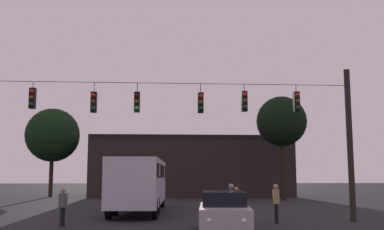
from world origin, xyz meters
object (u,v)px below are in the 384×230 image
car_near_right (224,211)px  tree_left_silhouette (53,135)px  pedestrian_near_bus (276,201)px  pedestrian_crossing_center (63,205)px  tree_behind_building (281,122)px  pedestrian_crossing_left (231,201)px  pedestrian_crossing_right (237,201)px  city_bus (140,180)px

car_near_right → tree_left_silhouette: (-13.37, 27.99, 5.27)m
pedestrian_near_bus → tree_left_silhouette: (-16.11, 25.06, 5.08)m
car_near_right → pedestrian_crossing_center: (-6.53, 2.47, 0.10)m
car_near_right → tree_behind_building: tree_behind_building is taller
pedestrian_crossing_left → pedestrian_crossing_center: bearing=-176.1°
car_near_right → pedestrian_crossing_left: (0.74, 2.96, 0.20)m
pedestrian_crossing_right → tree_left_silhouette: 28.04m
tree_left_silhouette → pedestrian_crossing_center: bearing=-75.0°
city_bus → pedestrian_crossing_left: (4.37, -6.50, -0.87)m
pedestrian_crossing_center → tree_left_silhouette: size_ratio=0.18×
pedestrian_crossing_left → pedestrian_near_bus: 2.01m
car_near_right → pedestrian_crossing_center: size_ratio=2.80×
pedestrian_crossing_right → pedestrian_near_bus: (1.49, -1.70, 0.11)m
pedestrian_near_bus → pedestrian_crossing_right: bearing=131.2°
pedestrian_crossing_right → pedestrian_crossing_left: bearing=-107.1°
car_near_right → tree_left_silhouette: bearing=115.5°
city_bus → pedestrian_near_bus: city_bus is taller
city_bus → pedestrian_crossing_right: (4.89, -4.82, -0.99)m
pedestrian_crossing_right → tree_left_silhouette: (-14.62, 23.36, 5.19)m
pedestrian_crossing_left → tree_behind_building: (7.08, 17.46, 5.69)m
pedestrian_near_bus → tree_behind_building: (5.07, 17.48, 5.70)m
pedestrian_near_bus → tree_left_silhouette: bearing=122.7°
car_near_right → pedestrian_crossing_center: bearing=159.3°
city_bus → pedestrian_crossing_center: 7.63m
pedestrian_crossing_left → tree_behind_building: tree_behind_building is taller
city_bus → tree_left_silhouette: (-9.73, 18.53, 4.20)m
car_near_right → pedestrian_crossing_right: 4.80m
tree_behind_building → tree_left_silhouette: bearing=160.3°
pedestrian_crossing_left → pedestrian_crossing_right: pedestrian_crossing_left is taller
car_near_right → tree_behind_building: bearing=69.0°
pedestrian_crossing_left → pedestrian_near_bus: size_ratio=1.01×
city_bus → pedestrian_crossing_center: size_ratio=6.96×
car_near_right → pedestrian_near_bus: size_ratio=2.57×
city_bus → car_near_right: city_bus is taller
tree_behind_building → pedestrian_near_bus: bearing=-106.2°
pedestrian_crossing_right → pedestrian_near_bus: size_ratio=0.90×
tree_behind_building → pedestrian_crossing_left: bearing=-112.1°
pedestrian_crossing_left → pedestrian_crossing_center: 7.28m
pedestrian_crossing_right → tree_behind_building: size_ratio=0.18×
car_near_right → pedestrian_near_bus: pedestrian_near_bus is taller
tree_left_silhouette → pedestrian_crossing_right: bearing=-58.0°
pedestrian_crossing_right → tree_left_silhouette: size_ratio=0.18×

